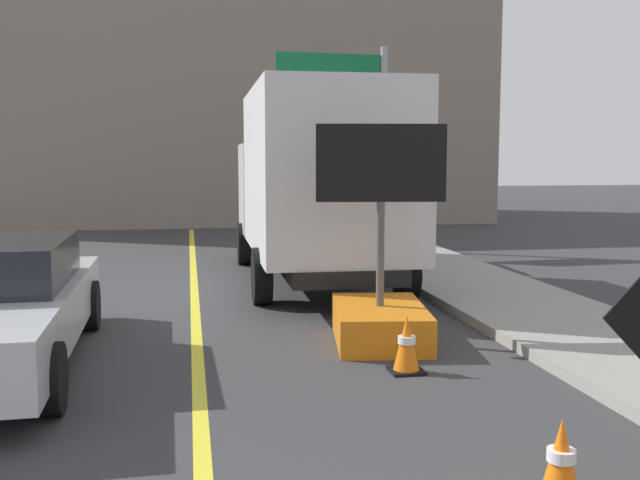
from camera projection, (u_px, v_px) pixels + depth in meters
name	position (u px, v px, depth m)	size (l,w,h in m)	color
lane_center_stripe	(201.00, 432.00, 6.10)	(0.14, 36.00, 0.01)	yellow
arrow_board_trailer	(380.00, 303.00, 9.14)	(1.60, 1.94, 2.70)	orange
box_truck	(317.00, 182.00, 13.33)	(2.70, 7.02, 3.46)	black
highway_guide_sign	(353.00, 112.00, 17.79)	(2.79, 0.31, 5.00)	gray
far_building_block	(213.00, 74.00, 27.80)	(19.58, 8.45, 10.98)	gray
traffic_cone_near_sign	(561.00, 462.00, 4.81)	(0.36, 0.36, 0.59)	black
traffic_cone_mid_lane	(407.00, 344.00, 7.81)	(0.36, 0.36, 0.62)	black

